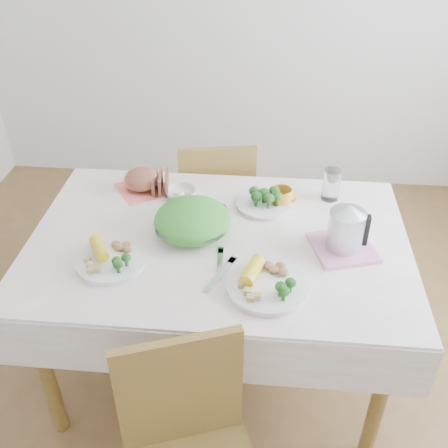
# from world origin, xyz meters

# --- Properties ---
(floor) EXTENTS (3.60, 3.60, 0.00)m
(floor) POSITION_xyz_m (0.00, 0.00, 0.00)
(floor) COLOR brown
(floor) RESTS_ON ground
(dining_table) EXTENTS (1.40, 0.90, 0.75)m
(dining_table) POSITION_xyz_m (0.00, 0.00, 0.38)
(dining_table) COLOR brown
(dining_table) RESTS_ON floor
(tablecloth) EXTENTS (1.50, 1.00, 0.01)m
(tablecloth) POSITION_xyz_m (0.00, 0.00, 0.76)
(tablecloth) COLOR white
(tablecloth) RESTS_ON dining_table
(chair_far) EXTENTS (0.46, 0.46, 0.88)m
(chair_far) POSITION_xyz_m (-0.09, 0.73, 0.47)
(chair_far) COLOR brown
(chair_far) RESTS_ON floor
(salad_bowl) EXTENTS (0.29, 0.29, 0.07)m
(salad_bowl) POSITION_xyz_m (-0.11, 0.02, 0.80)
(salad_bowl) COLOR white
(salad_bowl) RESTS_ON tablecloth
(dinner_plate_left) EXTENTS (0.31, 0.31, 0.02)m
(dinner_plate_left) POSITION_xyz_m (-0.38, -0.19, 0.77)
(dinner_plate_left) COLOR white
(dinner_plate_left) RESTS_ON tablecloth
(dinner_plate_right) EXTENTS (0.41, 0.41, 0.02)m
(dinner_plate_right) POSITION_xyz_m (0.20, -0.28, 0.77)
(dinner_plate_right) COLOR white
(dinner_plate_right) RESTS_ON tablecloth
(broccoli_plate) EXTENTS (0.28, 0.28, 0.02)m
(broccoli_plate) POSITION_xyz_m (0.17, 0.25, 0.77)
(broccoli_plate) COLOR beige
(broccoli_plate) RESTS_ON tablecloth
(napkin) EXTENTS (0.29, 0.29, 0.00)m
(napkin) POSITION_xyz_m (-0.38, 0.34, 0.76)
(napkin) COLOR #F86E63
(napkin) RESTS_ON tablecloth
(bread_loaf) EXTENTS (0.17, 0.16, 0.10)m
(bread_loaf) POSITION_xyz_m (-0.38, 0.34, 0.82)
(bread_loaf) COLOR brown
(bread_loaf) RESTS_ON napkin
(fruit_bowl) EXTENTS (0.16, 0.16, 0.04)m
(fruit_bowl) POSITION_xyz_m (-0.20, 0.29, 0.78)
(fruit_bowl) COLOR white
(fruit_bowl) RESTS_ON tablecloth
(yellow_mug) EXTENTS (0.11, 0.11, 0.08)m
(yellow_mug) POSITION_xyz_m (0.25, 0.27, 0.80)
(yellow_mug) COLOR #F8A727
(yellow_mug) RESTS_ON tablecloth
(glass_tumbler) EXTENTS (0.10, 0.10, 0.14)m
(glass_tumbler) POSITION_xyz_m (0.46, 0.34, 0.83)
(glass_tumbler) COLOR white
(glass_tumbler) RESTS_ON tablecloth
(pink_tray) EXTENTS (0.28, 0.28, 0.02)m
(pink_tray) POSITION_xyz_m (0.48, -0.03, 0.77)
(pink_tray) COLOR pink
(pink_tray) RESTS_ON tablecloth
(electric_kettle) EXTENTS (0.14, 0.14, 0.19)m
(electric_kettle) POSITION_xyz_m (0.48, -0.03, 0.88)
(electric_kettle) COLOR #B2B5BA
(electric_kettle) RESTS_ON pink_tray
(fork_left) EXTENTS (0.03, 0.18, 0.00)m
(fork_left) POSITION_xyz_m (0.02, -0.16, 0.76)
(fork_left) COLOR silver
(fork_left) RESTS_ON tablecloth
(fork_right) EXTENTS (0.11, 0.21, 0.00)m
(fork_right) POSITION_xyz_m (0.03, -0.22, 0.76)
(fork_right) COLOR silver
(fork_right) RESTS_ON tablecloth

